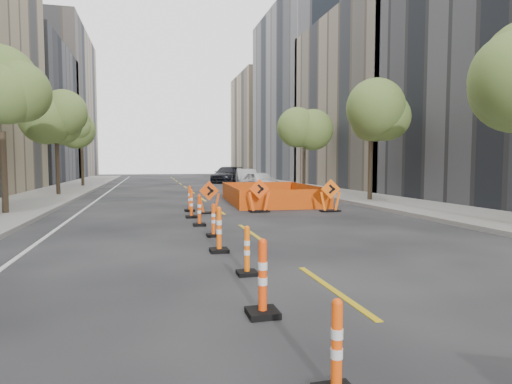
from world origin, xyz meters
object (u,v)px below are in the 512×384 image
object	(u,v)px
parked_car_near	(260,181)
parked_car_mid	(247,178)
channelizer_5	(199,211)
channelizer_7	(190,199)
parked_car_far	(227,175)
channelizer_4	(213,220)
channelizer_2	(247,250)
chevron_sign_left	(209,197)
channelizer_1	(263,277)
chevron_sign_right	(330,195)
chevron_sign_center	(259,196)
channelizer_3	(219,229)
channelizer_0	(337,348)
channelizer_6	(191,204)

from	to	relation	value
parked_car_near	parked_car_mid	xyz separation A→B (m)	(0.16, 5.05, 0.04)
channelizer_5	channelizer_7	size ratio (longest dim) A/B	0.92
parked_car_far	channelizer_4	bearing A→B (deg)	-76.06
channelizer_2	chevron_sign_left	world-z (taller)	chevron_sign_left
channelizer_1	chevron_sign_right	size ratio (longest dim) A/B	0.77
channelizer_7	chevron_sign_center	xyz separation A→B (m)	(2.83, -0.97, 0.15)
channelizer_1	channelizer_3	distance (m)	4.29
parked_car_far	channelizer_1	bearing A→B (deg)	-74.65
channelizer_4	parked_car_near	distance (m)	19.39
channelizer_3	parked_car_far	world-z (taller)	parked_car_far
channelizer_0	channelizer_3	world-z (taller)	channelizer_3
channelizer_7	parked_car_mid	xyz separation A→B (m)	(6.35, 17.02, 0.21)
channelizer_3	parked_car_far	xyz separation A→B (m)	(6.22, 33.78, 0.29)
channelizer_3	channelizer_5	bearing A→B (deg)	89.71
channelizer_4	chevron_sign_center	distance (m)	6.12
channelizer_3	channelizer_6	xyz separation A→B (m)	(-0.04, 6.43, 0.01)
channelizer_0	channelizer_7	world-z (taller)	channelizer_7
channelizer_7	parked_car_mid	bearing A→B (deg)	69.53
parked_car_far	channelizer_6	bearing A→B (deg)	-78.14
chevron_sign_center	channelizer_5	bearing A→B (deg)	-126.98
channelizer_4	parked_car_far	xyz separation A→B (m)	(6.05, 31.64, 0.36)
chevron_sign_right	chevron_sign_center	bearing A→B (deg)	177.97
channelizer_1	channelizer_6	distance (m)	10.72
channelizer_3	channelizer_6	distance (m)	6.43
channelizer_5	chevron_sign_right	bearing A→B (deg)	24.74
channelizer_1	channelizer_7	bearing A→B (deg)	89.23
channelizer_0	channelizer_2	xyz separation A→B (m)	(0.15, 4.29, 0.01)
channelizer_1	parked_car_mid	bearing A→B (deg)	77.68
channelizer_1	parked_car_far	size ratio (longest dim) A/B	0.19
channelizer_1	chevron_sign_center	size ratio (longest dim) A/B	0.77
channelizer_6	chevron_sign_left	world-z (taller)	chevron_sign_left
channelizer_7	chevron_sign_left	distance (m)	1.18
channelizer_3	channelizer_6	world-z (taller)	channelizer_6
channelizer_1	parked_car_mid	size ratio (longest dim) A/B	0.23
channelizer_3	chevron_sign_right	size ratio (longest dim) A/B	0.77
channelizer_6	parked_car_far	distance (m)	28.06
parked_car_far	chevron_sign_center	bearing A→B (deg)	-72.43
chevron_sign_right	parked_car_mid	world-z (taller)	parked_car_mid
channelizer_3	channelizer_7	xyz separation A→B (m)	(0.09, 8.57, 0.02)
chevron_sign_right	parked_car_near	world-z (taller)	parked_car_near
chevron_sign_right	parked_car_mid	xyz separation A→B (m)	(0.54, 18.60, 0.07)
channelizer_5	parked_car_far	bearing A→B (deg)	78.12
channelizer_1	parked_car_near	distance (m)	25.64
channelizer_7	chevron_sign_right	distance (m)	6.02
channelizer_2	parked_car_mid	xyz separation A→B (m)	(6.26, 27.74, 0.30)
channelizer_2	parked_car_near	size ratio (longest dim) A/B	0.22
chevron_sign_left	channelizer_0	bearing A→B (deg)	-89.53
channelizer_5	channelizer_6	bearing A→B (deg)	91.62
channelizer_0	channelizer_3	bearing A→B (deg)	90.30
chevron_sign_left	parked_car_near	size ratio (longest dim) A/B	0.32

